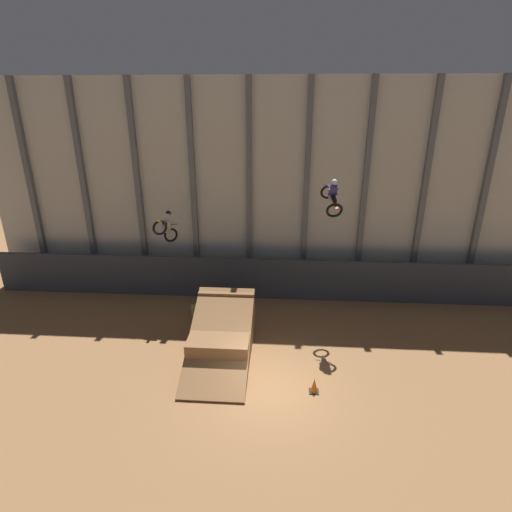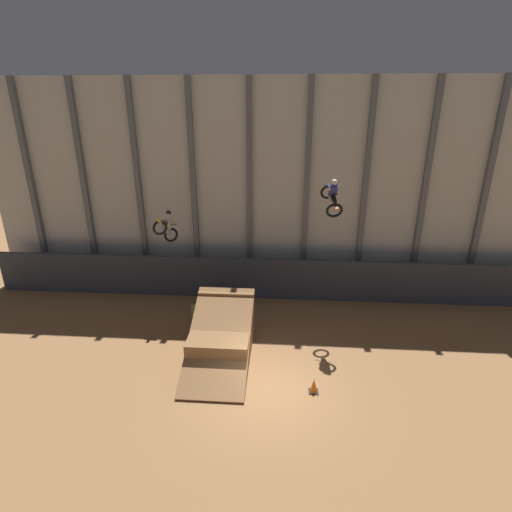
# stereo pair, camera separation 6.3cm
# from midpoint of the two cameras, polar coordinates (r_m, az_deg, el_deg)

# --- Properties ---
(ground_plane) EXTENTS (60.00, 60.00, 0.00)m
(ground_plane) POSITION_cam_midpoint_polar(r_m,az_deg,el_deg) (15.83, 1.94, -18.68)
(ground_plane) COLOR #996B42
(arena_back_wall) EXTENTS (32.00, 0.40, 11.45)m
(arena_back_wall) POSITION_cam_midpoint_polar(r_m,az_deg,el_deg) (21.72, 3.04, 9.26)
(arena_back_wall) COLOR beige
(arena_back_wall) RESTS_ON ground_plane
(lower_barrier) EXTENTS (31.36, 0.20, 2.30)m
(lower_barrier) POSITION_cam_midpoint_polar(r_m,az_deg,el_deg) (21.83, 2.74, -3.31)
(lower_barrier) COLOR #383D47
(lower_barrier) RESTS_ON ground_plane
(dirt_ramp) EXTENTS (2.54, 5.09, 2.30)m
(dirt_ramp) POSITION_cam_midpoint_polar(r_m,az_deg,el_deg) (17.67, -4.85, -10.98)
(dirt_ramp) COLOR olive
(dirt_ramp) RESTS_ON ground_plane
(rider_bike_left_air) EXTENTS (0.93, 1.75, 1.68)m
(rider_bike_left_air) POSITION_cam_midpoint_polar(r_m,az_deg,el_deg) (20.10, -12.82, 4.08)
(rider_bike_left_air) COLOR black
(rider_bike_right_air) EXTENTS (0.94, 1.89, 1.67)m
(rider_bike_right_air) POSITION_cam_midpoint_polar(r_m,az_deg,el_deg) (17.86, 10.72, 8.32)
(rider_bike_right_air) COLOR black
(traffic_cone_near_ramp) EXTENTS (0.36, 0.36, 0.58)m
(traffic_cone_near_ramp) POSITION_cam_midpoint_polar(r_m,az_deg,el_deg) (15.75, 8.20, -17.85)
(traffic_cone_near_ramp) COLOR black
(traffic_cone_near_ramp) RESTS_ON ground_plane
(hay_bale_trackside) EXTENTS (0.89, 1.06, 0.57)m
(hay_bale_trackside) POSITION_cam_midpoint_polar(r_m,az_deg,el_deg) (20.43, -8.30, -8.05)
(hay_bale_trackside) COLOR #CCB751
(hay_bale_trackside) RESTS_ON ground_plane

